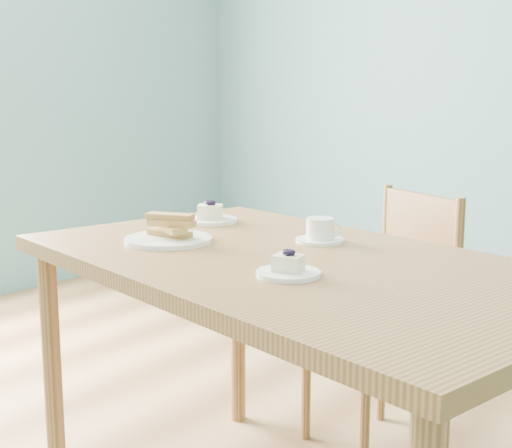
% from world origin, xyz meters
% --- Properties ---
extents(dining_table, '(1.50, 1.03, 0.74)m').
position_xyz_m(dining_table, '(0.12, -0.17, 0.67)').
color(dining_table, '#9D6A3B').
rests_on(dining_table, ground).
extents(dining_chair, '(0.49, 0.48, 0.82)m').
position_xyz_m(dining_chair, '(0.05, 0.42, 0.42)').
color(dining_chair, '#9D6A3B').
rests_on(dining_chair, ground).
extents(cheesecake_plate_near, '(0.14, 0.14, 0.06)m').
position_xyz_m(cheesecake_plate_near, '(0.21, -0.31, 0.75)').
color(cheesecake_plate_near, white).
rests_on(cheesecake_plate_near, dining_table).
extents(cheesecake_plate_far, '(0.16, 0.16, 0.07)m').
position_xyz_m(cheesecake_plate_far, '(-0.36, 0.06, 0.76)').
color(cheesecake_plate_far, white).
rests_on(cheesecake_plate_far, dining_table).
extents(coffee_cup, '(0.13, 0.13, 0.06)m').
position_xyz_m(coffee_cup, '(0.06, 0.02, 0.77)').
color(coffee_cup, white).
rests_on(coffee_cup, dining_table).
extents(biscotti_plate, '(0.23, 0.23, 0.07)m').
position_xyz_m(biscotti_plate, '(-0.24, -0.22, 0.76)').
color(biscotti_plate, white).
rests_on(biscotti_plate, dining_table).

